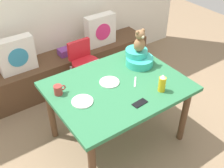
{
  "coord_description": "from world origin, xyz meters",
  "views": [
    {
      "loc": [
        -1.27,
        -1.72,
        2.35
      ],
      "look_at": [
        0.0,
        0.1,
        0.69
      ],
      "focal_mm": 43.45,
      "sensor_mm": 36.0,
      "label": 1
    }
  ],
  "objects_px": {
    "coffee_mug": "(58,90)",
    "dinner_plate_far": "(82,101)",
    "book_stack": "(66,52)",
    "pillow_floral_left": "(16,55)",
    "infant_seat_teal": "(138,58)",
    "ketchup_bottle": "(162,83)",
    "dinner_plate_near": "(109,82)",
    "highchair": "(85,64)",
    "pillow_floral_right": "(100,30)",
    "cell_phone": "(140,103)",
    "teddy_bear": "(140,41)",
    "dining_table": "(118,92)"
  },
  "relations": [
    {
      "from": "pillow_floral_right",
      "to": "coffee_mug",
      "type": "bearing_deg",
      "value": -137.54
    },
    {
      "from": "pillow_floral_right",
      "to": "teddy_bear",
      "type": "height_order",
      "value": "teddy_bear"
    },
    {
      "from": "coffee_mug",
      "to": "pillow_floral_right",
      "type": "bearing_deg",
      "value": 42.46
    },
    {
      "from": "highchair",
      "to": "ketchup_bottle",
      "type": "xyz_separation_m",
      "value": [
        0.2,
        -1.14,
        0.31
      ]
    },
    {
      "from": "highchair",
      "to": "dinner_plate_near",
      "type": "relative_size",
      "value": 3.95
    },
    {
      "from": "coffee_mug",
      "to": "ketchup_bottle",
      "type": "bearing_deg",
      "value": -31.89
    },
    {
      "from": "pillow_floral_right",
      "to": "dining_table",
      "type": "relative_size",
      "value": 0.33
    },
    {
      "from": "teddy_bear",
      "to": "cell_phone",
      "type": "relative_size",
      "value": 1.74
    },
    {
      "from": "dining_table",
      "to": "ketchup_bottle",
      "type": "height_order",
      "value": "ketchup_bottle"
    },
    {
      "from": "pillow_floral_right",
      "to": "dining_table",
      "type": "height_order",
      "value": "pillow_floral_right"
    },
    {
      "from": "cell_phone",
      "to": "coffee_mug",
      "type": "bearing_deg",
      "value": 39.53
    },
    {
      "from": "dining_table",
      "to": "infant_seat_teal",
      "type": "xyz_separation_m",
      "value": [
        0.41,
        0.19,
        0.17
      ]
    },
    {
      "from": "pillow_floral_right",
      "to": "dinner_plate_far",
      "type": "distance_m",
      "value": 1.62
    },
    {
      "from": "dinner_plate_near",
      "to": "cell_phone",
      "type": "relative_size",
      "value": 1.39
    },
    {
      "from": "dinner_plate_near",
      "to": "coffee_mug",
      "type": "bearing_deg",
      "value": 165.75
    },
    {
      "from": "teddy_bear",
      "to": "cell_phone",
      "type": "xyz_separation_m",
      "value": [
        -0.41,
        -0.53,
        -0.27
      ]
    },
    {
      "from": "coffee_mug",
      "to": "dinner_plate_far",
      "type": "height_order",
      "value": "coffee_mug"
    },
    {
      "from": "ketchup_bottle",
      "to": "coffee_mug",
      "type": "bearing_deg",
      "value": 148.11
    },
    {
      "from": "infant_seat_teal",
      "to": "ketchup_bottle",
      "type": "height_order",
      "value": "ketchup_bottle"
    },
    {
      "from": "teddy_bear",
      "to": "ketchup_bottle",
      "type": "bearing_deg",
      "value": -103.81
    },
    {
      "from": "dinner_plate_near",
      "to": "book_stack",
      "type": "bearing_deg",
      "value": 85.41
    },
    {
      "from": "ketchup_bottle",
      "to": "dining_table",
      "type": "bearing_deg",
      "value": 132.92
    },
    {
      "from": "ketchup_bottle",
      "to": "dinner_plate_near",
      "type": "height_order",
      "value": "ketchup_bottle"
    },
    {
      "from": "infant_seat_teal",
      "to": "dinner_plate_far",
      "type": "xyz_separation_m",
      "value": [
        -0.83,
        -0.21,
        -0.07
      ]
    },
    {
      "from": "book_stack",
      "to": "cell_phone",
      "type": "bearing_deg",
      "value": -91.84
    },
    {
      "from": "dining_table",
      "to": "coffee_mug",
      "type": "bearing_deg",
      "value": 159.24
    },
    {
      "from": "pillow_floral_left",
      "to": "dining_table",
      "type": "distance_m",
      "value": 1.38
    },
    {
      "from": "pillow_floral_right",
      "to": "cell_phone",
      "type": "relative_size",
      "value": 3.06
    },
    {
      "from": "infant_seat_teal",
      "to": "pillow_floral_left",
      "type": "bearing_deg",
      "value": 133.94
    },
    {
      "from": "teddy_bear",
      "to": "coffee_mug",
      "type": "xyz_separation_m",
      "value": [
        -0.95,
        0.02,
        -0.23
      ]
    },
    {
      "from": "pillow_floral_left",
      "to": "dining_table",
      "type": "relative_size",
      "value": 0.33
    },
    {
      "from": "pillow_floral_right",
      "to": "dining_table",
      "type": "xyz_separation_m",
      "value": [
        -0.6,
        -1.24,
        -0.03
      ]
    },
    {
      "from": "teddy_bear",
      "to": "ketchup_bottle",
      "type": "relative_size",
      "value": 1.35
    },
    {
      "from": "dining_table",
      "to": "highchair",
      "type": "relative_size",
      "value": 1.68
    },
    {
      "from": "book_stack",
      "to": "dining_table",
      "type": "bearing_deg",
      "value": -92.23
    },
    {
      "from": "book_stack",
      "to": "coffee_mug",
      "type": "relative_size",
      "value": 1.67
    },
    {
      "from": "pillow_floral_right",
      "to": "dinner_plate_far",
      "type": "bearing_deg",
      "value": -128.56
    },
    {
      "from": "infant_seat_teal",
      "to": "dinner_plate_near",
      "type": "bearing_deg",
      "value": -166.58
    },
    {
      "from": "teddy_bear",
      "to": "dinner_plate_far",
      "type": "bearing_deg",
      "value": -165.59
    },
    {
      "from": "ketchup_bottle",
      "to": "pillow_floral_right",
      "type": "bearing_deg",
      "value": 78.85
    },
    {
      "from": "pillow_floral_right",
      "to": "cell_phone",
      "type": "height_order",
      "value": "pillow_floral_right"
    },
    {
      "from": "highchair",
      "to": "cell_phone",
      "type": "relative_size",
      "value": 5.49
    },
    {
      "from": "dinner_plate_far",
      "to": "book_stack",
      "type": "bearing_deg",
      "value": 70.2
    },
    {
      "from": "dinner_plate_far",
      "to": "cell_phone",
      "type": "bearing_deg",
      "value": -37.49
    },
    {
      "from": "pillow_floral_right",
      "to": "cell_phone",
      "type": "xyz_separation_m",
      "value": [
        -0.6,
        -1.59,
        0.06
      ]
    },
    {
      "from": "coffee_mug",
      "to": "dinner_plate_far",
      "type": "bearing_deg",
      "value": -61.48
    },
    {
      "from": "pillow_floral_left",
      "to": "infant_seat_teal",
      "type": "relative_size",
      "value": 1.33
    },
    {
      "from": "pillow_floral_left",
      "to": "ketchup_bottle",
      "type": "xyz_separation_m",
      "value": [
        0.89,
        -1.56,
        0.15
      ]
    },
    {
      "from": "ketchup_bottle",
      "to": "cell_phone",
      "type": "relative_size",
      "value": 1.28
    },
    {
      "from": "highchair",
      "to": "infant_seat_teal",
      "type": "relative_size",
      "value": 2.39
    }
  ]
}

